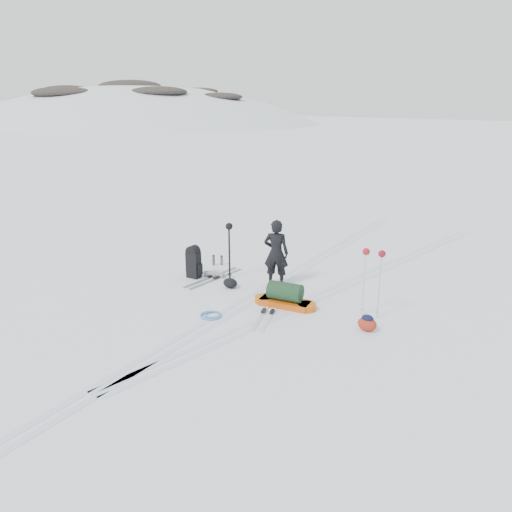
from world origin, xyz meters
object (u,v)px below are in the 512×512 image
object	(u,v)px
pulk_sled	(285,297)
expedition_rucksack	(196,263)
ski_poles_black	(229,233)
skier	(276,253)

from	to	relation	value
pulk_sled	expedition_rucksack	world-z (taller)	expedition_rucksack
expedition_rucksack	ski_poles_black	world-z (taller)	ski_poles_black
pulk_sled	ski_poles_black	world-z (taller)	ski_poles_black
skier	ski_poles_black	distance (m)	1.33
skier	pulk_sled	world-z (taller)	skier
skier	expedition_rucksack	size ratio (longest dim) A/B	1.95
expedition_rucksack	pulk_sled	bearing A→B (deg)	-9.70
expedition_rucksack	ski_poles_black	size ratio (longest dim) A/B	0.58
expedition_rucksack	skier	bearing A→B (deg)	14.81
expedition_rucksack	ski_poles_black	bearing A→B (deg)	25.38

